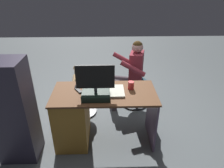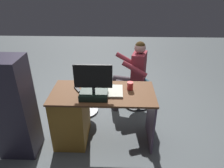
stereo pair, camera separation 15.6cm
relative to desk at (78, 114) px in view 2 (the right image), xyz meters
The scene contains 13 objects.
ground_plane 0.63m from the desk, 133.65° to the right, with size 10.00×10.00×0.00m, color #585F62.
desk is the anchor object (origin of this frame).
monitor 0.55m from the desk, 152.78° to the left, with size 0.44×0.23×0.42m.
keyboard 0.46m from the desk, 158.35° to the right, with size 0.42×0.14×0.02m, color black.
computer_mouse 0.39m from the desk, 84.36° to the right, with size 0.06×0.10×0.04m, color #272627.
cup 0.79m from the desk, behind, with size 0.08×0.08×0.10m, color red.
tv_remote 0.36m from the desk, 107.83° to the right, with size 0.04×0.15×0.02m, color black.
notebook_binder 0.59m from the desk, behind, with size 0.22×0.30×0.02m, color beige.
office_chair_teddy 0.66m from the desk, 87.30° to the right, with size 0.45×0.45×0.44m.
teddy_bear 0.70m from the desk, 87.36° to the right, with size 0.27×0.27×0.39m.
visitor_chair 1.23m from the desk, 134.22° to the right, with size 0.47×0.47×0.44m.
person 1.17m from the desk, 131.82° to the right, with size 0.60×0.56×1.13m.
equipment_rack 0.79m from the desk, 18.87° to the left, with size 0.44×0.36×1.28m, color #2C2838.
Camera 2 is at (-0.19, 2.55, 2.03)m, focal length 33.09 mm.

